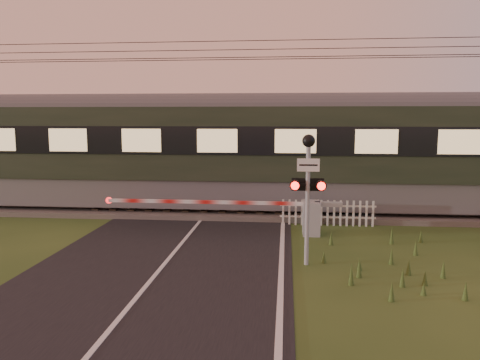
# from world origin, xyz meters

# --- Properties ---
(ground) EXTENTS (160.00, 160.00, 0.00)m
(ground) POSITION_xyz_m (0.00, 0.00, 0.00)
(ground) COLOR #2A441A
(ground) RESTS_ON ground
(road) EXTENTS (6.00, 140.00, 0.03)m
(road) POSITION_xyz_m (0.02, -0.23, 0.01)
(road) COLOR black
(road) RESTS_ON ground
(track_bed) EXTENTS (140.00, 3.40, 0.39)m
(track_bed) POSITION_xyz_m (0.00, 6.50, 0.07)
(track_bed) COLOR #47423D
(track_bed) RESTS_ON ground
(overhead_wires) EXTENTS (120.00, 0.62, 0.62)m
(overhead_wires) POSITION_xyz_m (0.00, 6.50, 5.72)
(overhead_wires) COLOR black
(overhead_wires) RESTS_ON ground
(boom_gate) EXTENTS (7.18, 0.76, 1.01)m
(boom_gate) POSITION_xyz_m (3.18, 3.46, 0.56)
(boom_gate) COLOR gray
(boom_gate) RESTS_ON ground
(crossing_signal) EXTENTS (0.78, 0.34, 3.07)m
(crossing_signal) POSITION_xyz_m (3.33, 0.52, 2.11)
(crossing_signal) COLOR gray
(crossing_signal) RESTS_ON ground
(picket_fence) EXTENTS (3.04, 0.07, 0.83)m
(picket_fence) POSITION_xyz_m (4.17, 4.60, 0.42)
(picket_fence) COLOR silver
(picket_fence) RESTS_ON ground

